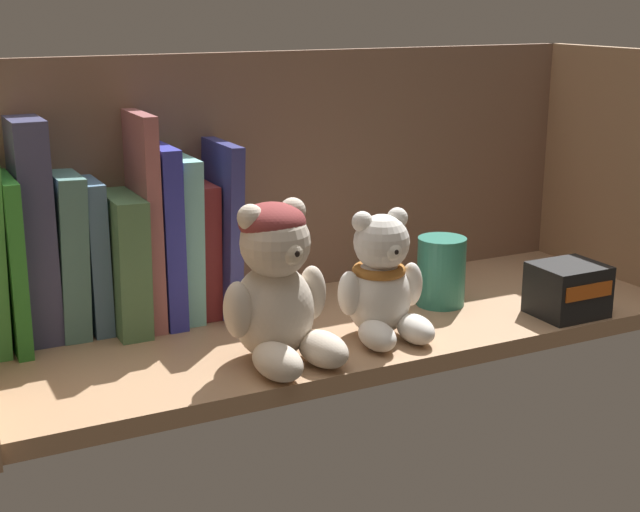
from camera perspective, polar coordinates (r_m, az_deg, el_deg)
The scene contains 17 objects.
shelf_board at distance 107.99cm, azimuth 1.51°, elevation -4.58°, with size 81.86×28.16×2.00cm, color #A87F5B.
shelf_back_panel at distance 116.51cm, azimuth -1.86°, elevation 4.73°, with size 84.26×1.20×32.49cm, color brown.
shelf_side_panel_right at distance 128.46cm, azimuth 18.26°, elevation 4.99°, with size 1.60×30.56×32.49cm, color #A87F5B.
book_1 at distance 104.79cm, azimuth -18.93°, elevation -0.12°, with size 1.60×14.97×18.81cm, color #2B792A.
book_2 at distance 104.45cm, azimuth -17.57°, elevation 1.58°, with size 3.56×9.16×24.55cm, color #3B3C60.
book_3 at distance 105.79cm, azimuth -15.57°, elevation 0.16°, with size 3.00×9.66×18.27cm, color slate.
book_4 at distance 106.44cm, azimuth -14.10°, elevation 0.11°, with size 2.12×9.25×17.37cm, color #486A88.
book_5 at distance 107.32cm, azimuth -12.50°, elevation -0.13°, with size 3.53×14.96×15.66cm, color #4A7249.
book_6 at distance 106.89cm, azimuth -11.20°, elevation 2.35°, with size 1.64×12.74×24.58cm, color #9F5B5B.
book_7 at distance 107.90cm, azimuth -10.05°, elevation 1.51°, with size 2.25×13.00×20.82cm, color #2C319E.
book_8 at distance 108.81cm, azimuth -8.77°, elevation 1.26°, with size 2.35×11.12×19.24cm, color #77C0B7.
book_9 at distance 109.96cm, azimuth -7.54°, elevation 0.58°, with size 2.09×9.70×15.98cm, color maroon.
book_10 at distance 110.04cm, azimuth -6.57°, elevation 1.90°, with size 1.65×14.42×20.72cm, color navy.
teddy_bear_larger at distance 93.77cm, azimuth -2.70°, elevation -1.95°, with size 12.59×13.07×16.97cm.
teddy_bear_smaller at distance 101.22cm, azimuth 3.91°, elevation -1.73°, with size 10.50×10.63×14.45cm.
pillar_candle at distance 113.15cm, azimuth 7.56°, elevation -0.94°, with size 5.96×5.96×8.53cm, color #2D7A66.
small_product_box at distance 112.75cm, azimuth 15.25°, elevation -2.04°, with size 8.06×7.16×6.25cm.
Camera 1 is at (-48.11, -89.05, 38.64)cm, focal length 51.11 mm.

